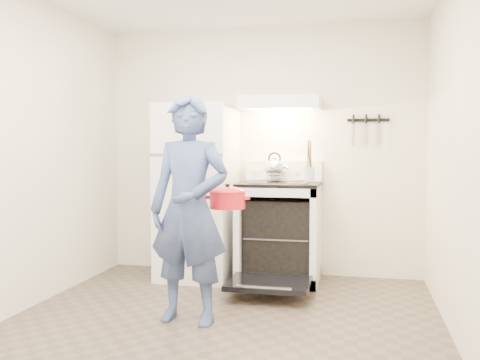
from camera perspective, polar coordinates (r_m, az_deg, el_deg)
name	(u,v)px	position (r m, az deg, el deg)	size (l,w,h in m)	color
floor	(216,330)	(3.92, -2.58, -15.70)	(3.60, 3.60, 0.00)	brown
back_wall	(262,151)	(5.45, 2.35, 3.13)	(3.20, 0.02, 2.50)	#F0E5CB
refrigerator	(197,192)	(5.27, -4.56, -1.25)	(0.70, 0.70, 1.70)	white
stove_body	(279,233)	(5.16, 4.21, -5.71)	(0.76, 0.65, 0.92)	white
cooktop	(279,184)	(5.11, 4.23, -0.45)	(0.76, 0.65, 0.03)	black
backsplash	(284,171)	(5.38, 4.68, 0.98)	(0.76, 0.07, 0.20)	white
oven_door	(269,283)	(4.66, 3.10, -10.95)	(0.70, 0.54, 0.04)	black
oven_rack	(279,236)	(5.17, 4.21, -5.93)	(0.60, 0.52, 0.01)	slate
range_hood	(281,103)	(5.19, 4.39, 8.18)	(0.76, 0.50, 0.12)	white
knife_strip	(368,120)	(5.36, 13.52, 6.23)	(0.40, 0.02, 0.03)	black
pizza_stone	(274,232)	(5.26, 3.68, -5.61)	(0.35, 0.35, 0.02)	#99714F
tea_kettle	(274,167)	(5.25, 3.70, 1.39)	(0.24, 0.19, 0.29)	#B5B5BA
utensil_jar	(309,174)	(4.86, 7.41, 0.63)	(0.09, 0.09, 0.13)	silver
person	(189,209)	(3.93, -5.45, -3.14)	(0.61, 0.40, 1.67)	navy
dutch_oven	(227,200)	(4.06, -1.35, -2.15)	(0.34, 0.27, 0.23)	red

